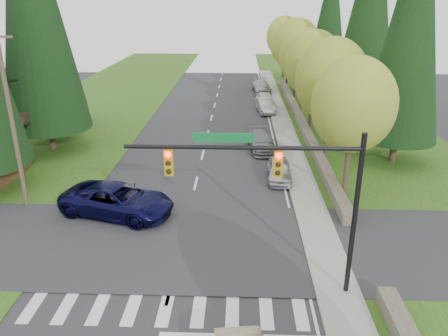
# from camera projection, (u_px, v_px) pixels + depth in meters

# --- Properties ---
(grass_east) EXTENTS (14.00, 110.00, 0.06)m
(grass_east) POSITION_uv_depth(u_px,v_px,m) (378.00, 161.00, 32.05)
(grass_east) COLOR #254C14
(grass_east) RESTS_ON ground
(grass_west) EXTENTS (14.00, 110.00, 0.06)m
(grass_west) POSITION_uv_depth(u_px,v_px,m) (30.00, 157.00, 32.91)
(grass_west) COLOR #254C14
(grass_west) RESTS_ON ground
(cross_street) EXTENTS (120.00, 8.00, 0.10)m
(cross_street) POSITION_uv_depth(u_px,v_px,m) (181.00, 244.00, 21.32)
(cross_street) COLOR #28282B
(cross_street) RESTS_ON ground
(sidewalk_east) EXTENTS (1.80, 80.00, 0.13)m
(sidewalk_east) POSITION_uv_depth(u_px,v_px,m) (292.00, 151.00, 34.10)
(sidewalk_east) COLOR gray
(sidewalk_east) RESTS_ON ground
(curb_east) EXTENTS (0.20, 80.00, 0.13)m
(curb_east) POSITION_uv_depth(u_px,v_px,m) (281.00, 151.00, 34.12)
(curb_east) COLOR gray
(curb_east) RESTS_ON ground
(stone_wall_north) EXTENTS (0.70, 40.00, 0.70)m
(stone_wall_north) POSITION_uv_depth(u_px,v_px,m) (301.00, 121.00, 41.38)
(stone_wall_north) COLOR #4C4438
(stone_wall_north) RESTS_ON ground
(traffic_signal) EXTENTS (8.70, 0.37, 6.80)m
(traffic_signal) POSITION_uv_depth(u_px,v_px,m) (282.00, 179.00, 16.10)
(traffic_signal) COLOR black
(traffic_signal) RESTS_ON ground
(utility_pole) EXTENTS (1.60, 0.24, 10.00)m
(utility_pole) POSITION_uv_depth(u_px,v_px,m) (12.00, 119.00, 23.49)
(utility_pole) COLOR #473828
(utility_pole) RESTS_ON ground
(decid_tree_0) EXTENTS (4.80, 4.80, 8.37)m
(decid_tree_0) POSITION_uv_depth(u_px,v_px,m) (354.00, 105.00, 24.56)
(decid_tree_0) COLOR #38281C
(decid_tree_0) RESTS_ON ground
(decid_tree_1) EXTENTS (5.20, 5.20, 8.80)m
(decid_tree_1) POSITION_uv_depth(u_px,v_px,m) (332.00, 80.00, 31.00)
(decid_tree_1) COLOR #38281C
(decid_tree_1) RESTS_ON ground
(decid_tree_2) EXTENTS (5.00, 5.00, 8.82)m
(decid_tree_2) POSITION_uv_depth(u_px,v_px,m) (314.00, 64.00, 37.47)
(decid_tree_2) COLOR #38281C
(decid_tree_2) RESTS_ON ground
(decid_tree_3) EXTENTS (5.00, 5.00, 8.55)m
(decid_tree_3) POSITION_uv_depth(u_px,v_px,m) (304.00, 57.00, 44.08)
(decid_tree_3) COLOR #38281C
(decid_tree_3) RESTS_ON ground
(decid_tree_4) EXTENTS (5.40, 5.40, 9.18)m
(decid_tree_4) POSITION_uv_depth(u_px,v_px,m) (297.00, 46.00, 50.44)
(decid_tree_4) COLOR #38281C
(decid_tree_4) RESTS_ON ground
(decid_tree_5) EXTENTS (4.80, 4.80, 8.30)m
(decid_tree_5) POSITION_uv_depth(u_px,v_px,m) (288.00, 44.00, 57.16)
(decid_tree_5) COLOR #38281C
(decid_tree_5) RESTS_ON ground
(decid_tree_6) EXTENTS (5.20, 5.20, 8.86)m
(decid_tree_6) POSITION_uv_depth(u_px,v_px,m) (284.00, 37.00, 63.55)
(decid_tree_6) COLOR #38281C
(decid_tree_6) RESTS_ON ground
(conifer_w_e) EXTENTS (5.78, 5.78, 18.80)m
(conifer_w_e) POSITION_uv_depth(u_px,v_px,m) (41.00, 10.00, 36.65)
(conifer_w_e) COLOR #38281C
(conifer_w_e) RESTS_ON ground
(conifer_e_a) EXTENTS (5.44, 5.44, 17.80)m
(conifer_e_a) POSITION_uv_depth(u_px,v_px,m) (413.00, 21.00, 28.45)
(conifer_e_a) COLOR #38281C
(conifer_e_a) RESTS_ON ground
(conifer_e_b) EXTENTS (6.12, 6.12, 19.80)m
(conifer_e_b) POSITION_uv_depth(u_px,v_px,m) (370.00, 3.00, 41.08)
(conifer_e_b) COLOR #38281C
(conifer_e_b) RESTS_ON ground
(conifer_e_c) EXTENTS (5.10, 5.10, 16.80)m
(conifer_e_c) POSITION_uv_depth(u_px,v_px,m) (330.00, 14.00, 54.69)
(conifer_e_c) COLOR #38281C
(conifer_e_c) RESTS_ON ground
(suv_navy) EXTENTS (6.79, 4.48, 1.73)m
(suv_navy) POSITION_uv_depth(u_px,v_px,m) (117.00, 200.00, 23.93)
(suv_navy) COLOR black
(suv_navy) RESTS_ON ground
(parked_car_a) EXTENTS (1.67, 3.88, 1.30)m
(parked_car_a) POSITION_uv_depth(u_px,v_px,m) (279.00, 170.00, 28.63)
(parked_car_a) COLOR silver
(parked_car_a) RESTS_ON ground
(parked_car_b) EXTENTS (2.46, 4.94, 1.38)m
(parked_car_b) POSITION_uv_depth(u_px,v_px,m) (262.00, 141.00, 34.28)
(parked_car_b) COLOR slate
(parked_car_b) RESTS_ON ground
(parked_car_c) EXTENTS (2.00, 4.46, 1.42)m
(parked_car_c) POSITION_uv_depth(u_px,v_px,m) (265.00, 106.00, 45.52)
(parked_car_c) COLOR #AAA9AE
(parked_car_c) RESTS_ON ground
(parked_car_d) EXTENTS (2.03, 4.65, 1.56)m
(parked_car_d) POSITION_uv_depth(u_px,v_px,m) (265.00, 100.00, 47.75)
(parked_car_d) COLOR silver
(parked_car_d) RESTS_ON ground
(parked_car_e) EXTENTS (2.47, 5.16, 1.45)m
(parked_car_e) POSITION_uv_depth(u_px,v_px,m) (261.00, 86.00, 55.25)
(parked_car_e) COLOR #9C9CA0
(parked_car_e) RESTS_ON ground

